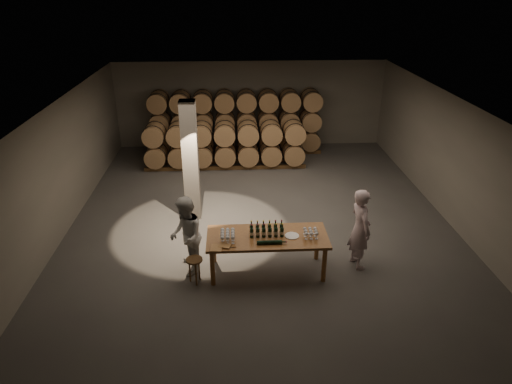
{
  "coord_description": "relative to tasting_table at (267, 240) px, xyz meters",
  "views": [
    {
      "loc": [
        -0.69,
        -10.92,
        5.91
      ],
      "look_at": [
        -0.15,
        -0.7,
        1.1
      ],
      "focal_mm": 32.0,
      "sensor_mm": 36.0,
      "label": 1
    }
  ],
  "objects": [
    {
      "name": "barrel_stack_front",
      "position": [
        -0.96,
        6.3,
        0.03
      ],
      "size": [
        5.48,
        0.95,
        1.57
      ],
      "color": "brown",
      "rests_on": "ground"
    },
    {
      "name": "tasting_table",
      "position": [
        0.0,
        0.0,
        0.0
      ],
      "size": [
        2.6,
        1.1,
        0.9
      ],
      "color": "brown",
      "rests_on": "ground"
    },
    {
      "name": "glass_cluster_right",
      "position": [
        0.92,
        -0.07,
        0.22
      ],
      "size": [
        0.3,
        0.3,
        0.17
      ],
      "color": "silver",
      "rests_on": "tasting_table"
    },
    {
      "name": "plate",
      "position": [
        0.53,
        -0.03,
        0.11
      ],
      "size": [
        0.31,
        0.31,
        0.02
      ],
      "primitive_type": "cylinder",
      "color": "white",
      "rests_on": "tasting_table"
    },
    {
      "name": "pen",
      "position": [
        -0.74,
        -0.43,
        0.11
      ],
      "size": [
        0.13,
        0.03,
        0.01
      ],
      "primitive_type": "cylinder",
      "rotation": [
        0.0,
        1.57,
        0.14
      ],
      "color": "black",
      "rests_on": "tasting_table"
    },
    {
      "name": "stool",
      "position": [
        -1.56,
        -0.33,
        -0.32
      ],
      "size": [
        0.35,
        0.35,
        0.58
      ],
      "rotation": [
        0.0,
        0.0,
        0.25
      ],
      "color": "brown",
      "rests_on": "ground"
    },
    {
      "name": "glass_cluster_left",
      "position": [
        -0.85,
        -0.1,
        0.24
      ],
      "size": [
        0.31,
        0.42,
        0.18
      ],
      "color": "silver",
      "rests_on": "tasting_table"
    },
    {
      "name": "room",
      "position": [
        -1.8,
        2.7,
        0.8
      ],
      "size": [
        12.0,
        12.0,
        12.0
      ],
      "color": "#504E4B",
      "rests_on": "ground"
    },
    {
      "name": "notebook_corner",
      "position": [
        -1.08,
        -0.44,
        0.12
      ],
      "size": [
        0.25,
        0.31,
        0.02
      ],
      "primitive_type": "cube",
      "rotation": [
        0.0,
        0.0,
        -0.08
      ],
      "color": "#9C6B38",
      "rests_on": "tasting_table"
    },
    {
      "name": "lying_bottles",
      "position": [
        0.03,
        -0.33,
        0.15
      ],
      "size": [
        0.63,
        0.08,
        0.08
      ],
      "color": "black",
      "rests_on": "tasting_table"
    },
    {
      "name": "notebook_near",
      "position": [
        -0.91,
        -0.37,
        0.12
      ],
      "size": [
        0.28,
        0.26,
        0.03
      ],
      "primitive_type": "cube",
      "rotation": [
        0.0,
        0.0,
        -0.34
      ],
      "color": "#9C6B38",
      "rests_on": "tasting_table"
    },
    {
      "name": "person_woman",
      "position": [
        -1.74,
        0.1,
        0.1
      ],
      "size": [
        0.8,
        0.96,
        1.79
      ],
      "primitive_type": "imported",
      "rotation": [
        0.0,
        0.0,
        -1.43
      ],
      "color": "silver",
      "rests_on": "ground"
    },
    {
      "name": "barrel_stack_back",
      "position": [
        -0.57,
        7.7,
        0.4
      ],
      "size": [
        6.26,
        0.95,
        2.31
      ],
      "color": "brown",
      "rests_on": "ground"
    },
    {
      "name": "bottle_cluster",
      "position": [
        -0.01,
        0.04,
        0.22
      ],
      "size": [
        0.73,
        0.23,
        0.32
      ],
      "color": "black",
      "rests_on": "tasting_table"
    },
    {
      "name": "person_man",
      "position": [
        2.05,
        0.13,
        0.14
      ],
      "size": [
        0.59,
        0.77,
        1.88
      ],
      "primitive_type": "imported",
      "rotation": [
        0.0,
        0.0,
        1.79
      ],
      "color": "beige",
      "rests_on": "ground"
    }
  ]
}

